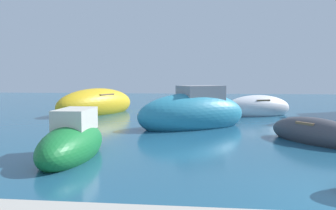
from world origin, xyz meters
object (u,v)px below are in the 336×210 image
Objects in this scene: moored_boat_4 at (96,105)px; moored_boat_5 at (72,142)px; moored_boat_0 at (193,114)px; moored_boat_3 at (257,108)px; moored_boat_1 at (314,133)px.

moored_boat_5 is at bearing -142.19° from moored_boat_4.
moored_boat_0 reaches higher than moored_boat_4.
moored_boat_4 is (-9.40, -0.06, 0.12)m from moored_boat_3.
moored_boat_1 is at bearing 108.19° from moored_boat_0.
moored_boat_0 is 7.01m from moored_boat_5.
moored_boat_3 is (-0.81, 8.41, 0.11)m from moored_boat_1.
moored_boat_1 is at bearing -105.99° from moored_boat_4.
moored_boat_4 reaches higher than moored_boat_1.
moored_boat_1 is 0.95× the size of moored_boat_5.
moored_boat_4 is at bearing -167.75° from moored_boat_5.
moored_boat_0 is 0.84× the size of moored_boat_4.
moored_boat_0 is at bearing -147.95° from moored_boat_3.
moored_boat_0 is 1.41× the size of moored_boat_5.
moored_boat_4 reaches higher than moored_boat_5.
moored_boat_3 is at bearing -157.77° from moored_boat_0.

